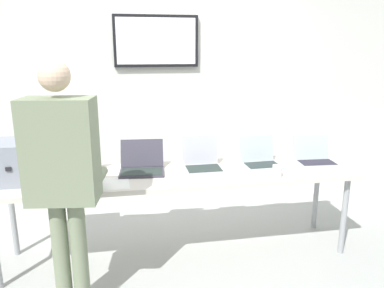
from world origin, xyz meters
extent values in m
cube|color=#A1A3A1|center=(0.00, 0.00, -0.02)|extent=(8.00, 8.00, 0.04)
cube|color=silver|center=(0.00, 1.13, 1.30)|extent=(8.00, 0.06, 2.61)
cube|color=black|center=(-0.07, 1.08, 1.88)|extent=(0.89, 0.05, 0.53)
cube|color=white|center=(-0.07, 1.06, 1.88)|extent=(0.83, 0.02, 0.47)
cube|color=beige|center=(0.00, 0.00, 0.75)|extent=(3.09, 0.70, 0.04)
cylinder|color=#919498|center=(1.45, -0.25, 0.37)|extent=(0.05, 0.05, 0.73)
cylinder|color=#919498|center=(-1.45, 0.25, 0.37)|extent=(0.05, 0.05, 0.73)
cylinder|color=#919498|center=(1.45, 0.25, 0.37)|extent=(0.05, 0.05, 0.73)
cube|color=gray|center=(-1.30, 0.04, 0.93)|extent=(0.38, 0.40, 0.33)
cube|color=black|center=(-1.30, -0.17, 0.93)|extent=(0.04, 0.01, 0.03)
cube|color=black|center=(-0.87, 0.02, 0.78)|extent=(0.35, 0.27, 0.02)
cube|color=#352D2B|center=(-0.88, 0.01, 0.79)|extent=(0.32, 0.22, 0.00)
cube|color=black|center=(-0.86, 0.17, 0.90)|extent=(0.33, 0.10, 0.23)
cube|color=navy|center=(-0.86, 0.17, 0.90)|extent=(0.30, 0.08, 0.20)
cube|color=#373541|center=(-0.31, 0.03, 0.78)|extent=(0.39, 0.28, 0.02)
cube|color=#27312E|center=(-0.31, 0.02, 0.79)|extent=(0.36, 0.23, 0.00)
cube|color=#373541|center=(-0.30, 0.20, 0.91)|extent=(0.38, 0.13, 0.23)
cube|color=white|center=(-0.30, 0.20, 0.90)|extent=(0.35, 0.11, 0.20)
cube|color=#ADAEB9|center=(0.22, 0.03, 0.78)|extent=(0.32, 0.26, 0.02)
cube|color=#26312E|center=(0.22, 0.01, 0.79)|extent=(0.30, 0.21, 0.00)
cube|color=#ADAEB9|center=(0.22, 0.18, 0.92)|extent=(0.32, 0.05, 0.25)
cube|color=#B2C9F1|center=(0.22, 0.18, 0.92)|extent=(0.29, 0.04, 0.22)
cube|color=#A8B3B9|center=(0.76, 0.03, 0.78)|extent=(0.33, 0.25, 0.02)
cube|color=#283232|center=(0.76, 0.02, 0.79)|extent=(0.30, 0.20, 0.00)
cube|color=#A8B3B9|center=(0.76, 0.17, 0.91)|extent=(0.32, 0.07, 0.23)
cube|color=#B0D9E9|center=(0.76, 0.18, 0.90)|extent=(0.29, 0.06, 0.20)
cube|color=#AAB5BA|center=(1.28, 0.01, 0.78)|extent=(0.35, 0.25, 0.02)
cube|color=#292735|center=(1.28, 0.00, 0.79)|extent=(0.32, 0.19, 0.00)
cube|color=#AAB5BA|center=(1.29, 0.15, 0.90)|extent=(0.34, 0.09, 0.22)
cube|color=white|center=(1.29, 0.16, 0.90)|extent=(0.31, 0.07, 0.19)
cylinder|color=gray|center=(-0.90, -0.62, 0.42)|extent=(0.12, 0.12, 0.84)
cylinder|color=gray|center=(-0.78, -0.64, 0.42)|extent=(0.12, 0.12, 0.84)
cube|color=gray|center=(-0.84, -0.63, 1.18)|extent=(0.47, 0.32, 0.67)
sphere|color=beige|center=(-0.84, -0.63, 1.65)|extent=(0.19, 0.19, 0.19)
cylinder|color=gray|center=(-0.96, -0.32, 0.89)|extent=(0.11, 0.33, 0.07)
cylinder|color=gray|center=(-0.64, -0.37, 0.89)|extent=(0.11, 0.33, 0.07)
cylinder|color=white|center=(0.79, -0.25, 0.82)|extent=(0.08, 0.08, 0.10)
cube|color=white|center=(-0.53, -0.17, 0.77)|extent=(0.22, 0.30, 0.00)
camera|label=1|loc=(-0.43, -3.00, 1.80)|focal=34.79mm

